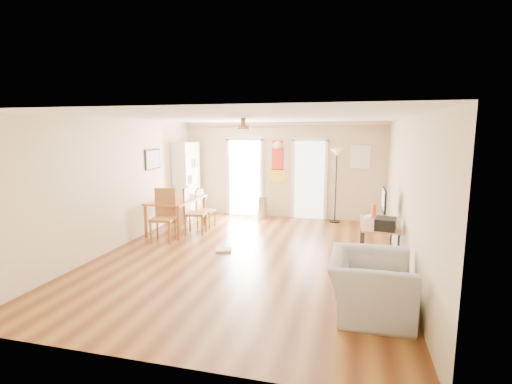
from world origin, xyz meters
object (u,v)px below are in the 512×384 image
(printer, at_px, (385,224))
(dining_chair_near, at_px, (163,216))
(wastebasket_a, at_px, (342,261))
(dining_table, at_px, (177,215))
(torchiere_lamp, at_px, (336,186))
(dining_chair_right_b, at_px, (196,211))
(computer_desk, at_px, (378,241))
(wastebasket_b, at_px, (340,268))
(dining_chair_right_a, at_px, (206,209))
(trash_can, at_px, (262,207))
(bookshelf, at_px, (186,180))
(armchair, at_px, (370,285))

(printer, bearing_deg, dining_chair_near, -176.76)
(wastebasket_a, bearing_deg, dining_table, 156.34)
(dining_table, distance_m, dining_chair_near, 0.95)
(dining_table, bearing_deg, printer, -17.38)
(torchiere_lamp, bearing_deg, dining_table, -153.35)
(dining_chair_right_b, xyz_separation_m, dining_chair_near, (-0.43, -0.76, 0.02))
(dining_chair_right_b, xyz_separation_m, printer, (4.05, -1.28, 0.25))
(wastebasket_a, bearing_deg, computer_desk, 48.95)
(torchiere_lamp, xyz_separation_m, wastebasket_b, (0.27, -3.85, -0.80))
(dining_chair_right_a, relative_size, wastebasket_a, 2.92)
(trash_can, distance_m, wastebasket_b, 4.45)
(dining_chair_near, relative_size, wastebasket_a, 3.54)
(dining_chair_right_b, xyz_separation_m, trash_can, (1.11, 1.98, -0.24))
(dining_table, xyz_separation_m, printer, (4.60, -1.44, 0.41))
(dining_table, bearing_deg, wastebasket_a, -23.66)
(dining_chair_right_a, bearing_deg, trash_can, -35.79)
(bookshelf, height_order, torchiere_lamp, bookshelf)
(torchiere_lamp, height_order, printer, torchiere_lamp)
(torchiere_lamp, distance_m, wastebasket_a, 3.62)
(torchiere_lamp, bearing_deg, wastebasket_a, -85.43)
(bookshelf, distance_m, trash_can, 2.20)
(dining_chair_right_a, xyz_separation_m, wastebasket_a, (3.35, -2.19, -0.31))
(trash_can, bearing_deg, computer_desk, -44.41)
(torchiere_lamp, xyz_separation_m, computer_desk, (0.91, -2.80, -0.61))
(dining_chair_right_b, bearing_deg, dining_chair_near, 141.74)
(bookshelf, bearing_deg, trash_can, 8.13)
(computer_desk, distance_m, armchair, 2.25)
(torchiere_lamp, bearing_deg, wastebasket_b, -86.00)
(dining_chair_right_b, height_order, dining_chair_near, dining_chair_near)
(dining_chair_right_a, height_order, dining_chair_near, dining_chair_near)
(bookshelf, relative_size, dining_chair_near, 1.82)
(torchiere_lamp, relative_size, wastebasket_b, 5.99)
(computer_desk, bearing_deg, wastebasket_b, -121.44)
(dining_table, relative_size, dining_chair_right_b, 1.42)
(dining_chair_right_a, bearing_deg, bookshelf, 48.95)
(dining_chair_right_b, bearing_deg, bookshelf, 21.76)
(torchiere_lamp, distance_m, armchair, 5.11)
(armchair, bearing_deg, dining_chair_right_a, 46.19)
(dining_chair_right_b, bearing_deg, dining_table, 64.88)
(dining_table, relative_size, wastebasket_b, 4.85)
(printer, relative_size, armchair, 0.33)
(dining_chair_right_a, distance_m, wastebasket_a, 4.01)
(armchair, bearing_deg, wastebasket_a, 15.79)
(dining_chair_right_b, height_order, wastebasket_b, dining_chair_right_b)
(torchiere_lamp, height_order, wastebasket_b, torchiere_lamp)
(dining_chair_right_b, height_order, computer_desk, dining_chair_right_b)
(dining_chair_right_b, distance_m, wastebasket_b, 3.84)
(trash_can, xyz_separation_m, printer, (2.94, -3.26, 0.49))
(dining_table, bearing_deg, wastebasket_b, -27.65)
(wastebasket_a, distance_m, wastebasket_b, 0.33)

